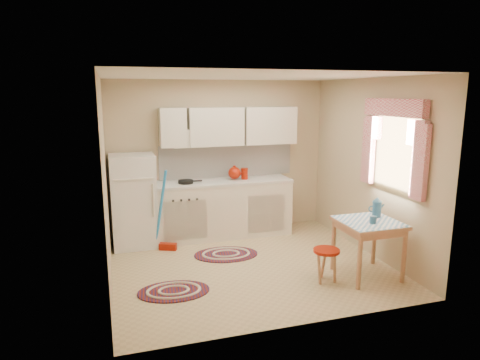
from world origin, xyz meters
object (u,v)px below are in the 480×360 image
object	(u,v)px
fridge	(134,201)
base_cabinets	(221,210)
table	(367,249)
stool	(326,265)

from	to	relation	value
fridge	base_cabinets	bearing A→B (deg)	2.10
fridge	base_cabinets	xyz separation A→B (m)	(1.37, 0.05, -0.26)
table	fridge	bearing A→B (deg)	143.91
base_cabinets	table	bearing A→B (deg)	-56.04
base_cabinets	table	world-z (taller)	base_cabinets
fridge	stool	bearing A→B (deg)	-42.88
fridge	table	xyz separation A→B (m)	(2.75, -2.00, -0.34)
fridge	table	world-z (taller)	fridge
stool	base_cabinets	bearing A→B (deg)	111.22
base_cabinets	table	xyz separation A→B (m)	(1.38, -2.05, -0.08)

